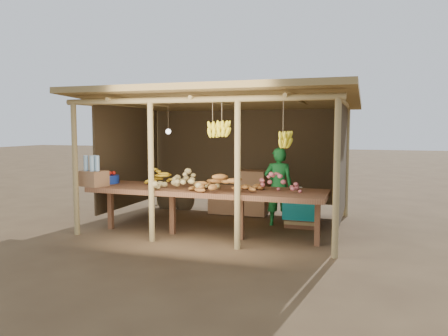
% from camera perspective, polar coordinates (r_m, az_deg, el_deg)
% --- Properties ---
extents(ground, '(60.00, 60.00, 0.00)m').
position_cam_1_polar(ground, '(8.15, 0.00, -7.37)').
color(ground, brown).
rests_on(ground, ground).
extents(stall_structure, '(4.70, 3.50, 2.43)m').
position_cam_1_polar(stall_structure, '(7.99, 0.60, 6.29)').
color(stall_structure, tan).
rests_on(stall_structure, ground).
extents(counter, '(3.90, 1.05, 0.80)m').
position_cam_1_polar(counter, '(7.13, -2.39, -3.16)').
color(counter, brown).
rests_on(counter, ground).
extents(potato_heap, '(1.12, 0.89, 0.37)m').
position_cam_1_polar(potato_heap, '(6.98, -5.18, -1.33)').
color(potato_heap, tan).
rests_on(potato_heap, counter).
extents(sweet_potato_heap, '(1.16, 0.87, 0.36)m').
position_cam_1_polar(sweet_potato_heap, '(6.80, 0.24, -1.52)').
color(sweet_potato_heap, '#A06329').
rests_on(sweet_potato_heap, counter).
extents(onion_heap, '(0.87, 0.70, 0.35)m').
position_cam_1_polar(onion_heap, '(6.88, 6.97, -1.50)').
color(onion_heap, '#C76063').
rests_on(onion_heap, counter).
extents(banana_pile, '(0.56, 0.35, 0.34)m').
position_cam_1_polar(banana_pile, '(7.62, -8.43, -0.90)').
color(banana_pile, yellow).
rests_on(banana_pile, counter).
extents(tomato_basin, '(0.41, 0.41, 0.21)m').
position_cam_1_polar(tomato_basin, '(8.04, -14.99, -1.31)').
color(tomato_basin, navy).
rests_on(tomato_basin, counter).
extents(bottle_box, '(0.49, 0.43, 0.52)m').
position_cam_1_polar(bottle_box, '(7.69, -16.66, -0.80)').
color(bottle_box, '#8C603E').
rests_on(bottle_box, counter).
extents(vendor, '(0.57, 0.42, 1.43)m').
position_cam_1_polar(vendor, '(8.01, 7.13, -2.43)').
color(vendor, '#1B7B30').
rests_on(vendor, ground).
extents(tarp_crate, '(0.62, 0.53, 0.74)m').
position_cam_1_polar(tarp_crate, '(8.05, 10.10, -5.41)').
color(tarp_crate, brown).
rests_on(tarp_crate, ground).
extents(carton_stack, '(1.19, 0.46, 0.90)m').
position_cam_1_polar(carton_stack, '(8.95, 2.55, -3.64)').
color(carton_stack, '#8C603E').
rests_on(carton_stack, ground).
extents(burlap_sacks, '(0.87, 0.46, 0.62)m').
position_cam_1_polar(burlap_sacks, '(9.75, -6.34, -3.70)').
color(burlap_sacks, '#43341F').
rests_on(burlap_sacks, ground).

